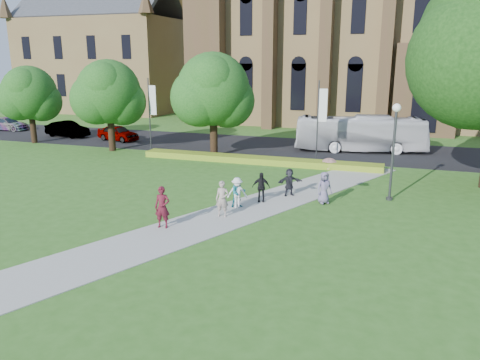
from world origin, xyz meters
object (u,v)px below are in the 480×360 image
(car_0, at_px, (118,133))
(car_1, at_px, (67,129))
(streetlamp, at_px, (394,140))
(tour_coach, at_px, (360,134))
(car_2, at_px, (7,124))
(pedestrian_0, at_px, (162,207))

(car_0, relative_size, car_1, 0.93)
(car_0, height_order, car_1, car_1)
(streetlamp, distance_m, car_1, 33.20)
(car_0, bearing_deg, tour_coach, -70.59)
(streetlamp, bearing_deg, car_2, 160.79)
(car_2, bearing_deg, streetlamp, -114.02)
(tour_coach, height_order, car_2, tour_coach)
(streetlamp, height_order, car_1, streetlamp)
(car_0, bearing_deg, car_1, 101.51)
(car_1, bearing_deg, streetlamp, -103.17)
(tour_coach, xyz_separation_m, car_1, (-28.01, -1.47, -0.73))
(car_1, height_order, pedestrian_0, pedestrian_0)
(streetlamp, height_order, pedestrian_0, streetlamp)
(car_2, distance_m, pedestrian_0, 37.33)
(car_0, relative_size, car_2, 0.91)
(car_0, xyz_separation_m, pedestrian_0, (15.10, -19.83, 0.25))
(car_1, bearing_deg, tour_coach, -78.45)
(car_0, distance_m, car_1, 6.00)
(car_2, bearing_deg, car_1, -105.16)
(pedestrian_0, bearing_deg, car_0, 116.64)
(streetlamp, height_order, car_2, streetlamp)
(car_0, xyz_separation_m, car_2, (-15.18, 2.01, -0.05))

